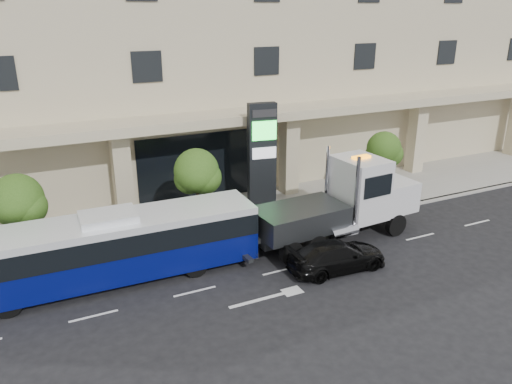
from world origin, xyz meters
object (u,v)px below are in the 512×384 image
Objects in this scene: black_sedan at (337,256)px; city_bus at (111,247)px; tow_truck at (344,203)px; signage_pylon at (262,158)px.

city_bus is at bearing 72.30° from black_sedan.
city_bus is at bearing 173.01° from tow_truck.
tow_truck reaches higher than black_sedan.
black_sedan is 0.74× the size of signage_pylon.
tow_truck is at bearing -54.90° from signage_pylon.
tow_truck reaches higher than city_bus.
tow_truck is at bearing -2.04° from city_bus.
city_bus is 2.02× the size of signage_pylon.
signage_pylon reaches higher than tow_truck.
tow_truck is 2.22× the size of black_sedan.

